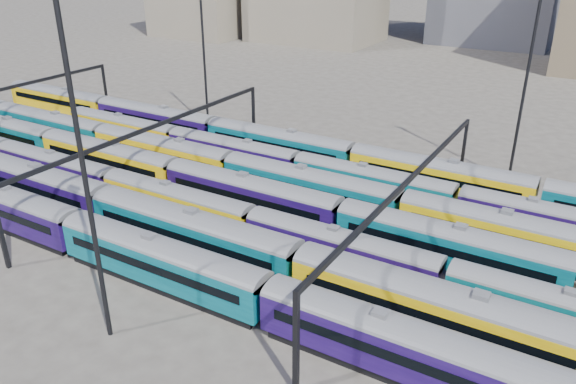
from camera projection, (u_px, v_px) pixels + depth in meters
The scene contains 13 objects.
ground at pixel (308, 230), 57.24m from camera, with size 500.00×500.00×0.00m, color #3E3A35.
rake_0 at pixel (268, 295), 42.20m from camera, with size 126.57×3.09×5.20m.
rake_1 at pixel (192, 229), 51.33m from camera, with size 157.64×3.29×5.56m.
rake_2 at pixel (177, 199), 58.31m from camera, with size 131.27×2.74×4.61m.
rake_3 at pixel (174, 172), 64.24m from camera, with size 126.14×3.08×5.18m.
rake_4 at pixel (309, 183), 61.27m from camera, with size 148.07×3.09×5.21m.
rake_5 at pixel (458, 198), 58.38m from camera, with size 114.91×2.80×4.71m.
rake_6 at pixel (353, 156), 68.77m from camera, with size 128.34×3.13×5.27m.
gantry_1 at pixel (155, 135), 63.67m from camera, with size 0.35×40.35×8.03m.
gantry_2 at pixel (408, 190), 49.79m from camera, with size 0.35×40.35×8.03m.
mast_1 at pixel (203, 36), 82.54m from camera, with size 1.40×0.50×25.60m.
mast_2 at pixel (82, 162), 36.52m from camera, with size 1.40×0.50×25.60m.
mast_3 at pixel (529, 66), 63.28m from camera, with size 1.40×0.50×25.60m.
Camera 1 is at (23.87, -44.47, 27.36)m, focal length 35.00 mm.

